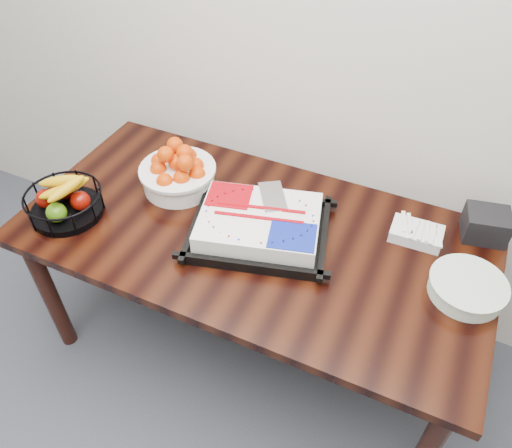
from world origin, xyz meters
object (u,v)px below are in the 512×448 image
at_px(fruit_basket, 64,201).
at_px(plate_stack, 467,288).
at_px(table, 253,247).
at_px(napkin_box, 486,225).
at_px(cake_tray, 259,225).
at_px(tangerine_bowl, 177,170).

distance_m(fruit_basket, plate_stack, 1.52).
bearing_deg(table, napkin_box, 23.63).
bearing_deg(fruit_basket, napkin_box, 20.54).
xyz_separation_m(table, cake_tray, (0.03, -0.00, 0.13)).
relative_size(table, plate_stack, 6.95).
xyz_separation_m(table, fruit_basket, (-0.71, -0.22, 0.15)).
distance_m(table, tangerine_bowl, 0.45).
distance_m(table, fruit_basket, 0.76).
bearing_deg(table, plate_stack, 2.30).
distance_m(cake_tray, napkin_box, 0.85).
bearing_deg(plate_stack, fruit_basket, -170.57).
height_order(fruit_basket, napkin_box, fruit_basket).
height_order(table, tangerine_bowl, tangerine_bowl).
relative_size(table, fruit_basket, 6.03).
bearing_deg(fruit_basket, cake_tray, 16.17).
xyz_separation_m(table, plate_stack, (0.78, 0.03, 0.12)).
bearing_deg(cake_tray, fruit_basket, -163.83).
bearing_deg(napkin_box, cake_tray, -155.47).
xyz_separation_m(fruit_basket, plate_stack, (1.50, 0.25, -0.03)).
relative_size(table, napkin_box, 11.48).
xyz_separation_m(table, tangerine_bowl, (-0.40, 0.12, 0.17)).
bearing_deg(fruit_basket, table, 16.93).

